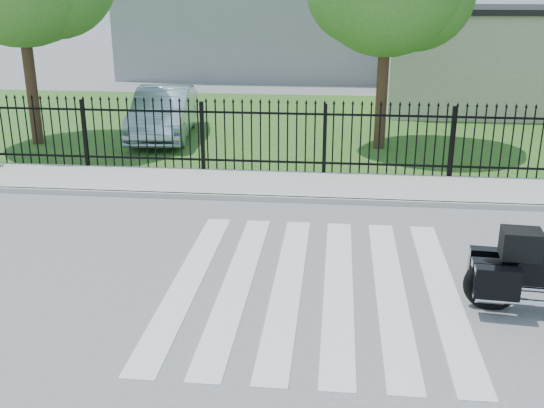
# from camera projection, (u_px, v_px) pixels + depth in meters

# --- Properties ---
(ground) EXTENTS (120.00, 120.00, 0.00)m
(ground) POSITION_uv_depth(u_px,v_px,m) (313.00, 286.00, 10.01)
(ground) COLOR slate
(ground) RESTS_ON ground
(crosswalk) EXTENTS (5.00, 5.50, 0.01)m
(crosswalk) POSITION_uv_depth(u_px,v_px,m) (313.00, 285.00, 10.00)
(crosswalk) COLOR silver
(crosswalk) RESTS_ON ground
(sidewalk) EXTENTS (40.00, 2.00, 0.12)m
(sidewalk) POSITION_uv_depth(u_px,v_px,m) (322.00, 187.00, 14.68)
(sidewalk) COLOR #ADAAA3
(sidewalk) RESTS_ON ground
(curb) EXTENTS (40.00, 0.12, 0.12)m
(curb) POSITION_uv_depth(u_px,v_px,m) (321.00, 200.00, 13.74)
(curb) COLOR #ADAAA3
(curb) RESTS_ON ground
(grass_strip) EXTENTS (40.00, 12.00, 0.02)m
(grass_strip) POSITION_uv_depth(u_px,v_px,m) (329.00, 125.00, 21.27)
(grass_strip) COLOR #26521C
(grass_strip) RESTS_ON ground
(iron_fence) EXTENTS (26.00, 0.04, 1.80)m
(iron_fence) POSITION_uv_depth(u_px,v_px,m) (325.00, 141.00, 15.35)
(iron_fence) COLOR black
(iron_fence) RESTS_ON ground
(building_low) EXTENTS (10.00, 6.00, 3.50)m
(building_low) POSITION_uv_depth(u_px,v_px,m) (520.00, 61.00, 23.77)
(building_low) COLOR beige
(building_low) RESTS_ON ground
(building_low_roof) EXTENTS (10.20, 6.20, 0.20)m
(building_low_roof) POSITION_uv_depth(u_px,v_px,m) (526.00, 9.00, 23.17)
(building_low_roof) COLOR black
(building_low_roof) RESTS_ON building_low
(parked_car) EXTENTS (2.08, 4.72, 1.51)m
(parked_car) POSITION_uv_depth(u_px,v_px,m) (164.00, 113.00, 19.35)
(parked_car) COLOR #94ADBA
(parked_car) RESTS_ON grass_strip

